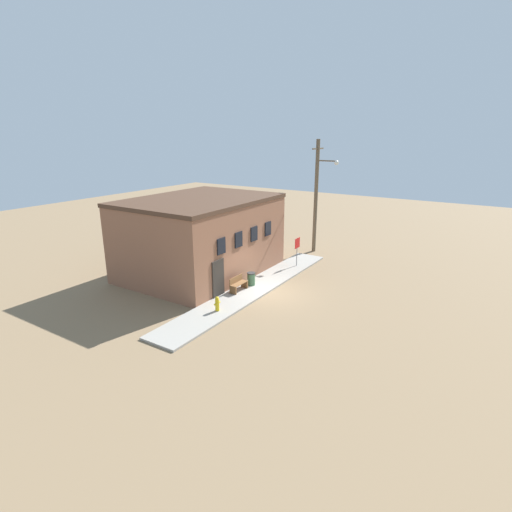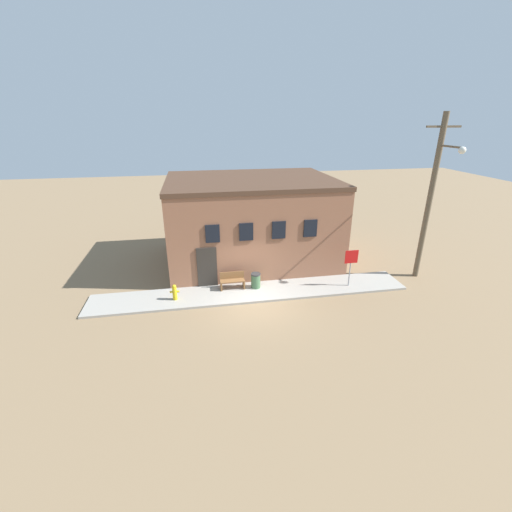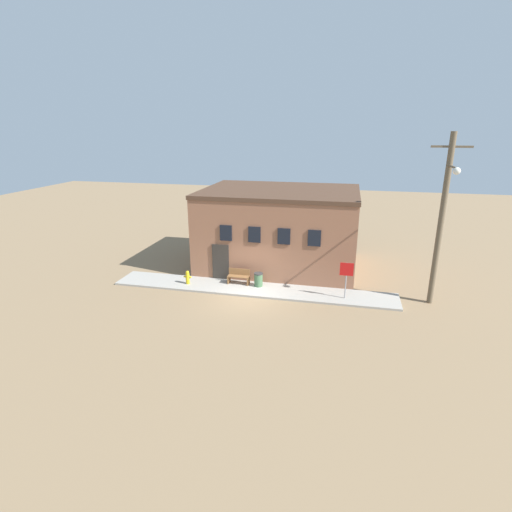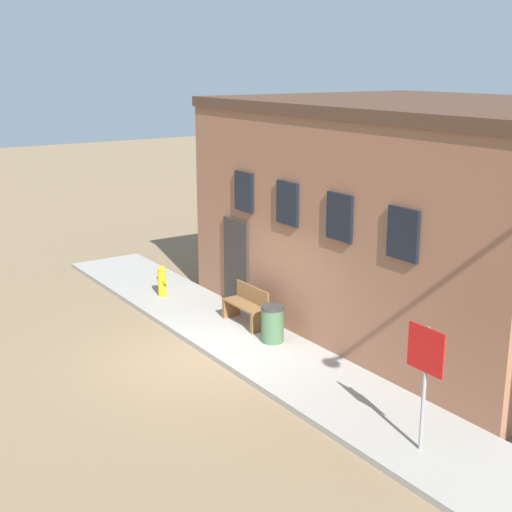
# 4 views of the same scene
# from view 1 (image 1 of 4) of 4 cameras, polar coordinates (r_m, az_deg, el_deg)

# --- Properties ---
(ground_plane) EXTENTS (80.00, 80.00, 0.00)m
(ground_plane) POSITION_cam_1_polar(r_m,az_deg,el_deg) (23.13, 1.87, -5.28)
(ground_plane) COLOR #846B4C
(sidewalk) EXTENTS (15.68, 2.06, 0.11)m
(sidewalk) POSITION_cam_1_polar(r_m,az_deg,el_deg) (23.61, -0.29, -4.64)
(sidewalk) COLOR #9E998E
(sidewalk) RESTS_ON ground
(brick_building) EXTENTS (9.58, 7.18, 4.94)m
(brick_building) POSITION_cam_1_polar(r_m,az_deg,el_deg) (26.04, -7.89, 2.85)
(brick_building) COLOR #8E5B42
(brick_building) RESTS_ON ground
(fire_hydrant) EXTENTS (0.44, 0.21, 0.78)m
(fire_hydrant) POSITION_cam_1_polar(r_m,az_deg,el_deg) (20.56, -5.56, -6.80)
(fire_hydrant) COLOR gold
(fire_hydrant) RESTS_ON sidewalk
(stop_sign) EXTENTS (0.68, 0.06, 1.95)m
(stop_sign) POSITION_cam_1_polar(r_m,az_deg,el_deg) (27.19, 5.91, 1.36)
(stop_sign) COLOR gray
(stop_sign) RESTS_ON sidewalk
(bench) EXTENTS (1.23, 0.44, 0.85)m
(bench) POSITION_cam_1_polar(r_m,az_deg,el_deg) (23.01, -2.58, -4.02)
(bench) COLOR brown
(bench) RESTS_ON sidewalk
(trash_bin) EXTENTS (0.49, 0.49, 0.77)m
(trash_bin) POSITION_cam_1_polar(r_m,az_deg,el_deg) (23.86, -0.69, -3.26)
(trash_bin) COLOR #426642
(trash_bin) RESTS_ON sidewalk
(utility_pole) EXTENTS (1.80, 1.78, 8.44)m
(utility_pole) POSITION_cam_1_polar(r_m,az_deg,el_deg) (30.62, 8.71, 8.76)
(utility_pole) COLOR brown
(utility_pole) RESTS_ON ground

